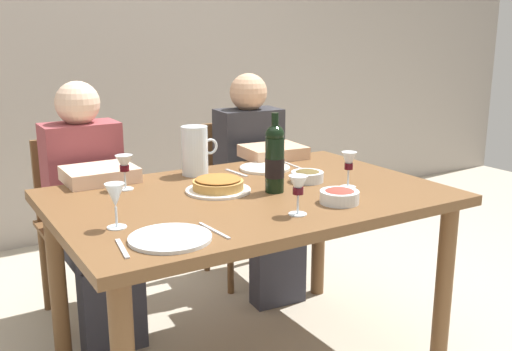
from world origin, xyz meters
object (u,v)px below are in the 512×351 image
wine_glass_left_diner (124,165)px  wine_glass_spare (349,163)px  wine_glass_centre (115,197)px  dinner_plate_right_setting (265,168)px  diner_left (91,204)px  chair_left (80,215)px  baked_tart (218,185)px  chair_right (239,189)px  wine_bottle (275,159)px  diner_right (258,178)px  salad_bowl (339,196)px  water_pitcher (195,153)px  dinner_plate_left_setting (170,238)px  olive_bowl (307,176)px  dining_table (250,215)px  wine_glass_right_diner (299,187)px

wine_glass_left_diner → wine_glass_spare: bearing=-29.2°
wine_glass_centre → dinner_plate_right_setting: size_ratio=0.64×
wine_glass_left_diner → diner_left: bearing=98.0°
wine_glass_centre → chair_left: size_ratio=0.17×
baked_tart → chair_right: bearing=55.8°
wine_glass_spare → baked_tart: bearing=155.7°
wine_glass_spare → diner_left: diner_left is taller
wine_bottle → diner_right: diner_right is taller
baked_tart → diner_left: (-0.35, 0.57, -0.17)m
wine_glass_spare → salad_bowl: bearing=-137.8°
wine_glass_centre → dinner_plate_right_setting: (0.84, 0.44, -0.10)m
wine_glass_left_diner → chair_left: (-0.05, 0.58, -0.36)m
wine_glass_centre → wine_glass_spare: same height
wine_glass_centre → chair_right: 1.51m
water_pitcher → dinner_plate_left_setting: size_ratio=0.84×
wine_bottle → olive_bowl: 0.24m
baked_tart → diner_left: size_ratio=0.22×
wine_glass_centre → wine_glass_spare: bearing=-0.0°
water_pitcher → chair_left: 0.73m
wine_glass_left_diner → chair_right: bearing=34.8°
chair_left → dining_table: bearing=116.9°
dinner_plate_right_setting → baked_tart: bearing=-147.9°
salad_bowl → dinner_plate_right_setting: size_ratio=0.63×
wine_glass_centre → chair_right: bearing=44.9°
wine_glass_left_diner → wine_glass_spare: (0.78, -0.44, 0.00)m
salad_bowl → wine_glass_spare: size_ratio=0.99×
dining_table → diner_left: 0.79m
baked_tart → diner_left: diner_left is taller
wine_glass_left_diner → dinner_plate_right_setting: (0.66, 0.00, -0.09)m
dining_table → wine_glass_centre: bearing=-166.5°
diner_left → dining_table: bearing=124.7°
chair_right → diner_right: diner_right is taller
dining_table → baked_tart: size_ratio=5.82×
diner_right → water_pitcher: bearing=33.9°
olive_bowl → dinner_plate_right_setting: (-0.03, 0.28, -0.02)m
water_pitcher → chair_left: (-0.40, 0.50, -0.36)m
wine_glass_right_diner → chair_left: size_ratio=0.16×
salad_bowl → wine_glass_right_diner: (-0.21, -0.03, 0.07)m
wine_glass_left_diner → wine_glass_spare: size_ratio=0.95×
wine_glass_left_diner → dinner_plate_left_setting: 0.64m
wine_glass_centre → dinner_plate_left_setting: bearing=-61.9°
wine_bottle → chair_right: 1.08m
wine_glass_spare → chair_right: size_ratio=0.17×
olive_bowl → wine_glass_right_diner: bearing=-129.7°
baked_tart → olive_bowl: (0.39, -0.06, -0.00)m
baked_tart → wine_glass_spare: bearing=-24.3°
dinner_plate_left_setting → diner_left: (0.03, 0.98, -0.15)m
water_pitcher → baked_tart: water_pitcher is taller
wine_glass_spare → wine_glass_right_diner: bearing=-153.4°
wine_glass_left_diner → wine_glass_centre: wine_glass_centre is taller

